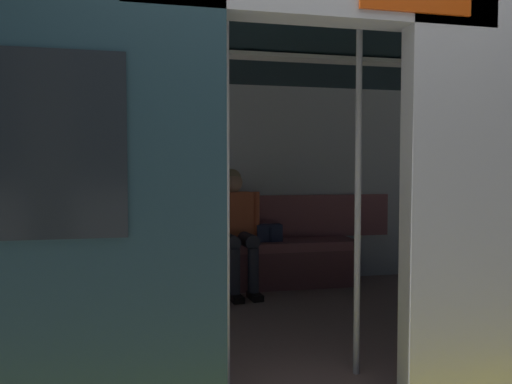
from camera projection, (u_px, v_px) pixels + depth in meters
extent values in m
cube|color=#ADAFB5|center=(486.00, 199.00, 2.37)|extent=(0.88, 0.12, 2.07)
cube|color=black|center=(488.00, 150.00, 2.35)|extent=(0.48, 0.02, 0.55)
cube|color=#15272E|center=(257.00, 44.00, 3.52)|extent=(6.40, 2.95, 0.12)
cube|color=gray|center=(257.00, 323.00, 3.62)|extent=(6.08, 2.79, 0.01)
cube|color=silver|center=(229.00, 184.00, 4.94)|extent=(6.08, 0.10, 2.07)
cube|color=#935156|center=(230.00, 217.00, 4.90)|extent=(3.52, 0.06, 0.45)
cube|color=white|center=(257.00, 56.00, 3.53)|extent=(4.48, 0.16, 0.03)
cube|color=#935156|center=(234.00, 246.00, 4.69)|extent=(2.52, 0.44, 0.09)
cube|color=brown|center=(237.00, 274.00, 4.51)|extent=(2.52, 0.04, 0.38)
cube|color=#CC5933|center=(232.00, 217.00, 4.66)|extent=(0.40, 0.26, 0.50)
sphere|color=tan|center=(232.00, 182.00, 4.64)|extent=(0.21, 0.21, 0.21)
sphere|color=#997F59|center=(232.00, 179.00, 4.65)|extent=(0.19, 0.19, 0.19)
cylinder|color=#CC5933|center=(255.00, 214.00, 4.70)|extent=(0.08, 0.08, 0.44)
cylinder|color=#CC5933|center=(209.00, 215.00, 4.55)|extent=(0.08, 0.08, 0.44)
cylinder|color=#2D2D38|center=(247.00, 240.00, 4.51)|extent=(0.18, 0.41, 0.14)
cylinder|color=#2D2D38|center=(229.00, 241.00, 4.45)|extent=(0.18, 0.41, 0.14)
cylinder|color=#2D2D38|center=(253.00, 271.00, 4.33)|extent=(0.10, 0.10, 0.43)
cylinder|color=#2D2D38|center=(234.00, 273.00, 4.27)|extent=(0.10, 0.10, 0.43)
cube|color=black|center=(255.00, 297.00, 4.29)|extent=(0.13, 0.23, 0.06)
cube|color=black|center=(236.00, 298.00, 4.23)|extent=(0.13, 0.23, 0.06)
cube|color=#262D4C|center=(269.00, 233.00, 4.74)|extent=(0.26, 0.14, 0.17)
cube|color=#1A2035|center=(270.00, 235.00, 4.67)|extent=(0.02, 0.01, 0.14)
cube|color=silver|center=(198.00, 241.00, 4.65)|extent=(0.22, 0.26, 0.03)
cylinder|color=silver|center=(226.00, 200.00, 2.49)|extent=(0.04, 0.04, 2.05)
cylinder|color=silver|center=(358.00, 198.00, 2.68)|extent=(0.04, 0.04, 2.05)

